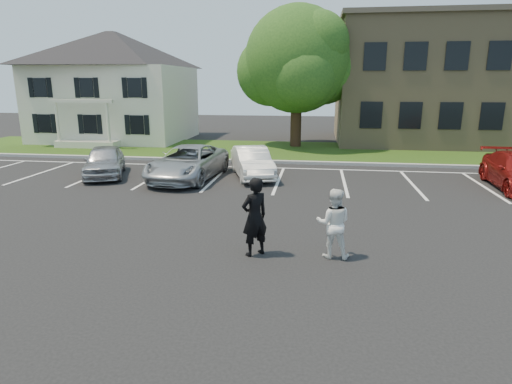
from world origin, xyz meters
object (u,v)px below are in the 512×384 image
Objects in this scene: house at (115,87)px; man_white_shirt at (333,223)px; car_white_sedan at (252,162)px; tree at (299,62)px; office_building at (503,82)px; car_silver_west at (104,161)px; man_black_suit at (255,217)px; car_silver_minivan at (188,163)px.

man_white_shirt is at bearing -53.29° from house.
house reaches higher than car_white_sedan.
house is 13.52m from tree.
office_building is 20.65m from car_white_sedan.
car_silver_west reaches higher than car_white_sedan.
office_building is 26.33m from car_silver_west.
car_silver_west is (-9.94, 7.99, -0.17)m from man_white_shirt.
tree reaches higher than house.
house is at bearing -98.89° from man_black_suit.
office_building is at bearing 4.28° from house.
car_silver_west is 0.99× the size of car_white_sedan.
car_silver_minivan is (-6.01, 7.91, -0.13)m from man_white_shirt.
office_building is 25.43m from man_white_shirt.
tree reaches higher than car_silver_minivan.
man_white_shirt is (1.89, 0.14, -0.12)m from man_black_suit.
tree is at bearing 30.07° from car_silver_west.
man_white_shirt reaches higher than car_silver_west.
tree reaches higher than office_building.
office_building is at bearing 16.20° from tree.
man_black_suit reaches higher than car_white_sedan.
car_silver_minivan is (9.03, -12.27, -3.11)m from house.
car_silver_minivan is (-17.97, -14.29, -3.44)m from office_building.
man_white_shirt is 9.94m from car_silver_minivan.
house is at bearing -50.70° from man_white_shirt.
office_building reaches higher than house.
tree is 13.90m from car_silver_west.
office_building is 23.21m from car_silver_minivan.
house is 16.71m from car_white_sedan.
car_white_sedan is at bearing -138.53° from office_building.
man_black_suit is at bearing -66.60° from car_silver_west.
car_white_sedan is (11.75, -11.46, -3.16)m from house.
man_white_shirt is 12.75m from car_silver_west.
man_white_shirt is (15.05, -20.18, -2.97)m from house.
man_white_shirt is 0.33× the size of car_silver_minivan.
tree is at bearing 61.68° from car_white_sedan.
man_white_shirt is 9.33m from car_white_sedan.
car_silver_west is (-21.89, -14.21, -3.47)m from office_building.
office_building is at bearing 11.69° from car_silver_west.
house is 5.28× the size of man_black_suit.
tree is at bearing 72.94° from car_silver_minivan.
office_building is at bearing -115.70° from man_white_shirt.
car_silver_west is (5.11, -12.19, -3.14)m from house.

